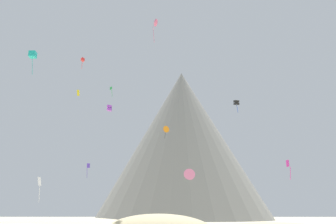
{
  "coord_description": "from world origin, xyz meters",
  "views": [
    {
      "loc": [
        4.85,
        -29.5,
        2.15
      ],
      "look_at": [
        2.92,
        36.36,
        23.01
      ],
      "focal_mm": 34.38,
      "sensor_mm": 36.0,
      "label": 1
    }
  ],
  "objects": [
    {
      "name": "kite_black_mid",
      "position": [
        16.9,
        32.31,
        23.57
      ],
      "size": [
        1.11,
        1.16,
        2.65
      ],
      "rotation": [
        0.0,
        0.0,
        3.43
      ],
      "color": "black"
    },
    {
      "name": "rock_massif",
      "position": [
        5.8,
        91.11,
        27.12
      ],
      "size": [
        88.7,
        88.7,
        57.16
      ],
      "color": "gray",
      "rests_on": "ground_plane"
    },
    {
      "name": "kite_orange_mid",
      "position": [
        1.89,
        52.23,
        23.24
      ],
      "size": [
        1.73,
        1.19,
        3.3
      ],
      "rotation": [
        0.0,
        0.0,
        3.65
      ],
      "color": "orange"
    },
    {
      "name": "kite_magenta_low",
      "position": [
        22.74,
        23.08,
        9.52
      ],
      "size": [
        0.55,
        0.69,
        3.19
      ],
      "rotation": [
        0.0,
        0.0,
        1.15
      ],
      "color": "#D1339E"
    },
    {
      "name": "kite_yellow_high",
      "position": [
        -18.81,
        41.84,
        29.77
      ],
      "size": [
        0.7,
        0.38,
        1.62
      ],
      "rotation": [
        0.0,
        0.0,
        6.09
      ],
      "color": "yellow"
    },
    {
      "name": "kite_rainbow_high",
      "position": [
        0.28,
        30.81,
        41.5
      ],
      "size": [
        1.31,
        1.68,
        5.76
      ],
      "rotation": [
        0.0,
        0.0,
        5.29
      ],
      "color": "#E5668C"
    },
    {
      "name": "kite_green_high",
      "position": [
        -10.18,
        38.73,
        29.26
      ],
      "size": [
        0.75,
        0.56,
        2.57
      ],
      "rotation": [
        0.0,
        0.0,
        1.91
      ],
      "color": "green"
    },
    {
      "name": "kite_white_low",
      "position": [
        -20.02,
        28.8,
        7.19
      ],
      "size": [
        0.85,
        0.81,
        4.44
      ],
      "rotation": [
        0.0,
        0.0,
        0.12
      ],
      "color": "white"
    },
    {
      "name": "kite_teal_high",
      "position": [
        -25.46,
        30.53,
        34.12
      ],
      "size": [
        1.48,
        1.46,
        5.14
      ],
      "rotation": [
        0.0,
        0.0,
        4.79
      ],
      "color": "teal"
    },
    {
      "name": "kite_violet_high",
      "position": [
        -14.94,
        59.33,
        31.63
      ],
      "size": [
        1.56,
        1.49,
        1.75
      ],
      "rotation": [
        0.0,
        0.0,
        4.83
      ],
      "color": "purple"
    },
    {
      "name": "kite_red_high",
      "position": [
        -20.57,
        48.44,
        41.91
      ],
      "size": [
        1.14,
        1.14,
        3.21
      ],
      "rotation": [
        0.0,
        0.0,
        5.48
      ],
      "color": "red"
    },
    {
      "name": "kite_pink_low",
      "position": [
        6.89,
        26.76,
        8.62
      ],
      "size": [
        2.02,
        0.7,
        1.98
      ],
      "rotation": [
        0.0,
        0.0,
        3.22
      ],
      "color": "pink"
    },
    {
      "name": "kite_indigo_low",
      "position": [
        -14.77,
        40.82,
        11.88
      ],
      "size": [
        0.56,
        0.99,
        3.25
      ],
      "rotation": [
        0.0,
        0.0,
        3.44
      ],
      "color": "#5138B2"
    }
  ]
}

